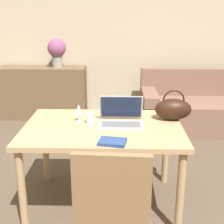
# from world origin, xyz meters

# --- Properties ---
(wall_back) EXTENTS (10.00, 0.06, 2.70)m
(wall_back) POSITION_xyz_m (0.00, 3.37, 1.35)
(wall_back) COLOR beige
(wall_back) RESTS_ON ground_plane
(dining_table) EXTENTS (1.30, 0.89, 0.73)m
(dining_table) POSITION_xyz_m (-0.04, 0.75, 0.65)
(dining_table) COLOR tan
(dining_table) RESTS_ON ground_plane
(chair) EXTENTS (0.46, 0.46, 0.94)m
(chair) POSITION_xyz_m (0.07, -0.10, 0.52)
(chair) COLOR olive
(chair) RESTS_ON ground_plane
(couch) EXTENTS (1.68, 0.88, 0.82)m
(couch) POSITION_xyz_m (1.26, 2.70, 0.28)
(couch) COLOR #7F5B4C
(couch) RESTS_ON ground_plane
(sideboard) EXTENTS (1.36, 0.40, 0.81)m
(sideboard) POSITION_xyz_m (-1.11, 3.10, 0.40)
(sideboard) COLOR brown
(sideboard) RESTS_ON ground_plane
(laptop) EXTENTS (0.37, 0.29, 0.22)m
(laptop) POSITION_xyz_m (0.11, 0.82, 0.79)
(laptop) COLOR #ADADB2
(laptop) RESTS_ON dining_table
(drinking_glass) EXTENTS (0.07, 0.07, 0.09)m
(drinking_glass) POSITION_xyz_m (-0.15, 0.80, 0.78)
(drinking_glass) COLOR silver
(drinking_glass) RESTS_ON dining_table
(wine_glass) EXTENTS (0.06, 0.06, 0.15)m
(wine_glass) POSITION_xyz_m (-0.25, 0.85, 0.84)
(wine_glass) COLOR silver
(wine_glass) RESTS_ON dining_table
(handbag) EXTENTS (0.31, 0.18, 0.27)m
(handbag) POSITION_xyz_m (0.56, 0.92, 0.83)
(handbag) COLOR black
(handbag) RESTS_ON dining_table
(flower_vase) EXTENTS (0.28, 0.28, 0.43)m
(flower_vase) POSITION_xyz_m (-0.85, 3.09, 1.06)
(flower_vase) COLOR #9E998E
(flower_vase) RESTS_ON sideboard
(book) EXTENTS (0.21, 0.17, 0.02)m
(book) POSITION_xyz_m (0.05, 0.40, 0.75)
(book) COLOR navy
(book) RESTS_ON dining_table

